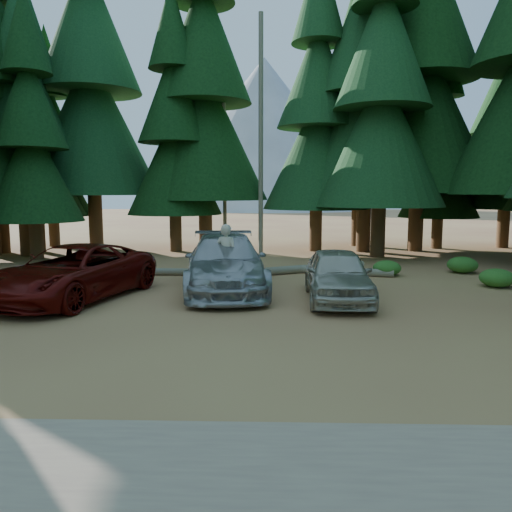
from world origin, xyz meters
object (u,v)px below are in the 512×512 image
Objects in this scene: silver_minivan_center at (225,263)px; silver_minivan_right at (338,275)px; red_pickup at (73,273)px; frisbee_player at (226,255)px; log_left at (168,272)px; log_mid at (346,271)px; log_right at (312,268)px.

silver_minivan_center is 3.71m from silver_minivan_right.
red_pickup is 4.61m from frisbee_player.
silver_minivan_right is at bearing 16.56° from red_pickup.
red_pickup is at bearing -112.71° from log_left.
silver_minivan_center reaches higher than log_mid.
log_right is (3.06, 4.47, -1.08)m from frisbee_player.
frisbee_player is at bearing 168.70° from silver_minivan_right.
frisbee_player reaches higher than silver_minivan_center.
log_left is (1.91, 4.40, -0.68)m from red_pickup.
log_mid is at bearing 2.74° from log_left.
silver_minivan_right reaches higher than log_mid.
red_pickup is 0.95× the size of silver_minivan_center.
silver_minivan_center is at bearing -48.57° from log_left.
silver_minivan_center reaches higher than log_left.
log_right is (7.56, 5.35, -0.66)m from red_pickup.
log_mid is at bearing 29.03° from silver_minivan_center.
red_pickup is 7.88m from silver_minivan_right.
silver_minivan_right is at bearing -34.87° from log_left.
silver_minivan_center reaches higher than log_right.
frisbee_player is (4.50, 0.88, 0.42)m from red_pickup.
log_right is (-0.31, 5.22, -0.61)m from silver_minivan_right.
frisbee_player is (-3.37, 0.75, 0.46)m from silver_minivan_right.
log_mid is at bearing 43.40° from red_pickup.
red_pickup is 9.29m from log_right.
log_mid is (0.94, 4.51, -0.62)m from silver_minivan_right.
silver_minivan_center is 3.13× the size of frisbee_player.
frisbee_player reaches higher than log_left.
red_pickup is at bearing -136.51° from log_mid.
frisbee_player is at bearing -123.16° from log_mid.
silver_minivan_center is at bearing -155.38° from log_right.
silver_minivan_center is at bearing 159.90° from silver_minivan_right.
log_mid is at bearing -119.79° from frisbee_player.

